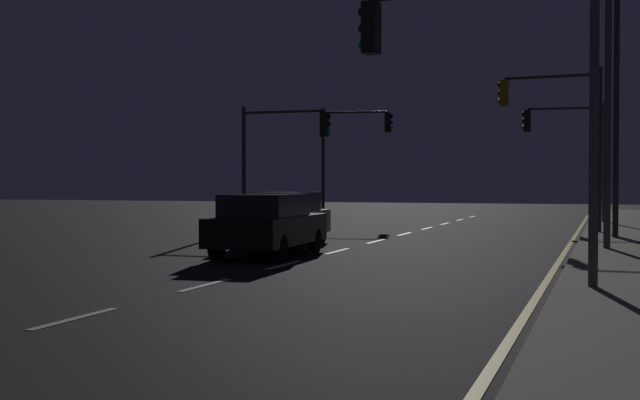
# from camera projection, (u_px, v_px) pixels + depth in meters

# --- Properties ---
(ground_plane) EXTENTS (112.00, 112.00, 0.00)m
(ground_plane) POSITION_uv_depth(u_px,v_px,m) (292.00, 263.00, 19.84)
(ground_plane) COLOR black
(ground_plane) RESTS_ON ground
(sidewalk_right) EXTENTS (2.58, 77.00, 0.14)m
(sidewalk_right) POSITION_uv_depth(u_px,v_px,m) (631.00, 271.00, 17.49)
(sidewalk_right) COLOR gray
(sidewalk_right) RESTS_ON ground
(lane_markings_center) EXTENTS (0.14, 50.00, 0.01)m
(lane_markings_center) POSITION_uv_depth(u_px,v_px,m) (337.00, 251.00, 23.16)
(lane_markings_center) COLOR silver
(lane_markings_center) RESTS_ON ground
(lane_edge_line) EXTENTS (0.14, 53.00, 0.01)m
(lane_edge_line) POSITION_uv_depth(u_px,v_px,m) (565.00, 253.00, 22.72)
(lane_edge_line) COLOR gold
(lane_edge_line) RESTS_ON ground
(car) EXTENTS (1.98, 4.47, 1.57)m
(car) POSITION_uv_depth(u_px,v_px,m) (267.00, 224.00, 21.66)
(car) COLOR black
(car) RESTS_ON ground
(car_oncoming) EXTENTS (2.02, 4.48, 1.57)m
(car_oncoming) POSITION_uv_depth(u_px,v_px,m) (282.00, 218.00, 25.21)
(car_oncoming) COLOR beige
(car_oncoming) RESTS_ON ground
(traffic_light_far_center) EXTENTS (4.25, 0.59, 5.34)m
(traffic_light_far_center) POSITION_uv_depth(u_px,v_px,m) (485.00, 65.00, 14.94)
(traffic_light_far_center) COLOR #4C4C51
(traffic_light_far_center) RESTS_ON sidewalk_right
(traffic_light_far_left) EXTENTS (3.49, 0.72, 5.52)m
(traffic_light_far_left) POSITION_uv_depth(u_px,v_px,m) (353.00, 141.00, 41.98)
(traffic_light_far_left) COLOR #2D3033
(traffic_light_far_left) RESTS_ON ground
(traffic_light_near_left) EXTENTS (3.62, 0.48, 5.71)m
(traffic_light_near_left) POSITION_uv_depth(u_px,v_px,m) (556.00, 118.00, 30.32)
(traffic_light_near_left) COLOR #2D3033
(traffic_light_near_left) RESTS_ON sidewalk_right
(traffic_light_mid_left) EXTENTS (3.73, 0.36, 4.85)m
(traffic_light_mid_left) POSITION_uv_depth(u_px,v_px,m) (282.00, 142.00, 33.36)
(traffic_light_mid_left) COLOR #2D3033
(traffic_light_mid_left) RESTS_ON ground
(traffic_light_near_right) EXTENTS (3.53, 0.54, 5.18)m
(traffic_light_near_right) POSITION_uv_depth(u_px,v_px,m) (568.00, 138.00, 37.27)
(traffic_light_near_right) COLOR #4C4C51
(traffic_light_near_right) RESTS_ON sidewalk_right
(street_lamp_across_street) EXTENTS (1.75, 1.74, 8.25)m
(street_lamp_across_street) POSITION_uv_depth(u_px,v_px,m) (624.00, 80.00, 26.94)
(street_lamp_across_street) COLOR #2D3033
(street_lamp_across_street) RESTS_ON sidewalk_right
(street_lamp_far_end) EXTENTS (1.84, 0.56, 6.94)m
(street_lamp_far_end) POSITION_uv_depth(u_px,v_px,m) (619.00, 88.00, 22.33)
(street_lamp_far_end) COLOR #4C4C51
(street_lamp_far_end) RESTS_ON sidewalk_right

